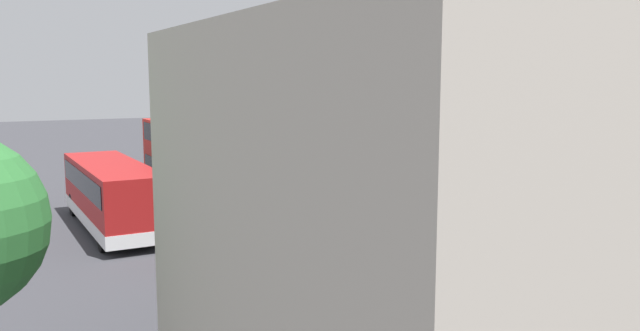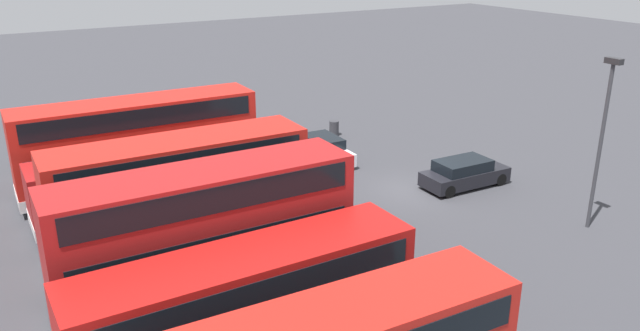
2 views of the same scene
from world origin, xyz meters
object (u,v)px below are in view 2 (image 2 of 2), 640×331
Objects in this scene: bus_double_decker_third at (206,228)px; car_hatchback_silver at (464,173)px; bus_single_deck_fifth at (158,179)px; bus_single_deck_second at (248,292)px; waste_bin_yellow at (334,128)px; bus_single_deck_seventh at (124,137)px; bus_double_decker_sixth at (139,142)px; lamp_post_tall at (603,131)px; bus_double_decker_fourth at (181,190)px; car_small_green at (324,150)px.

bus_double_decker_third is 2.30× the size of car_hatchback_silver.
bus_single_deck_fifth reaches higher than car_hatchback_silver.
waste_bin_yellow is at bearing -38.82° from bus_single_deck_second.
bus_single_deck_seventh is 2.26× the size of car_hatchback_silver.
bus_double_decker_sixth is at bearing -2.27° from bus_single_deck_fifth.
lamp_post_tall reaches higher than bus_double_decker_sixth.
bus_double_decker_sixth reaches higher than waste_bin_yellow.
car_hatchback_silver is at bearing -93.58° from bus_double_decker_fourth.
bus_double_decker_sixth is 21.11m from lamp_post_tall.
bus_double_decker_fourth is 2.23× the size of car_hatchback_silver.
waste_bin_yellow is (16.87, -13.58, -1.15)m from bus_single_deck_second.
bus_double_decker_sixth is at bearing -2.47° from bus_single_deck_second.
bus_double_decker_third is at bearing 100.95° from car_hatchback_silver.
bus_double_decker_third is 0.91× the size of bus_double_decker_sixth.
bus_double_decker_third is at bearing 176.12° from bus_single_deck_fifth.
car_small_green is 4.28× the size of waste_bin_yellow.
bus_double_decker_sixth is 10.09m from car_small_green.
bus_double_decker_fourth is 16.62m from waste_bin_yellow.
bus_single_deck_second is 1.06× the size of bus_single_deck_seventh.
car_small_green is (12.94, -10.47, -0.92)m from bus_single_deck_second.
bus_double_decker_third is at bearing 134.92° from waste_bin_yellow.
car_small_green is (9.64, -10.51, -1.75)m from bus_double_decker_third.
bus_double_decker_fourth is 17.37m from lamp_post_tall.
bus_single_deck_second and bus_single_deck_fifth have the same top height.
bus_double_decker_fourth is 11.87m from car_small_green.
bus_double_decker_fourth is at bearing -5.48° from bus_double_decker_third.
bus_single_deck_second is 16.24m from lamp_post_tall.
bus_double_decker_sixth is 4.03m from bus_single_deck_seventh.
bus_double_decker_sixth is 1.57× the size of lamp_post_tall.
bus_single_deck_second reaches higher than waste_bin_yellow.
waste_bin_yellow is (13.57, -13.61, -1.97)m from bus_double_decker_third.
bus_single_deck_seventh is 10.99m from car_small_green.
waste_bin_yellow is (2.74, -12.97, -1.97)m from bus_double_decker_sixth.
bus_double_decker_fourth is at bearing -2.64° from bus_single_deck_second.
bus_single_deck_fifth is 3.41m from bus_double_decker_sixth.
bus_single_deck_fifth is (3.80, -0.15, -0.82)m from bus_double_decker_fourth.
car_hatchback_silver is at bearing -148.52° from car_small_green.
bus_single_deck_fifth is (7.53, -0.51, -0.83)m from bus_double_decker_third.
bus_double_decker_sixth is at bearing 60.32° from car_hatchback_silver.
bus_double_decker_fourth is at bearing 65.33° from lamp_post_tall.
bus_double_decker_fourth is 10.75× the size of waste_bin_yellow.
car_small_green is (5.90, -10.15, -1.75)m from bus_double_decker_fourth.
lamp_post_tall reaches higher than bus_single_deck_fifth.
lamp_post_tall reaches higher than bus_double_decker_third.
bus_single_deck_second is at bearing 141.18° from waste_bin_yellow.
bus_single_deck_fifth reaches higher than car_small_green.
lamp_post_tall reaches higher than car_hatchback_silver.
bus_single_deck_second is 15.90m from car_hatchback_silver.
bus_double_decker_sixth is 2.85× the size of car_small_green.
bus_single_deck_second is 2.72× the size of car_small_green.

